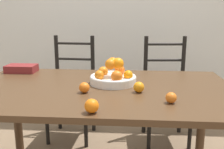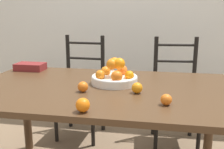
{
  "view_description": "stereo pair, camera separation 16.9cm",
  "coord_description": "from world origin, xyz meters",
  "px_view_note": "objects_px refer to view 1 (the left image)",
  "views": [
    {
      "loc": [
        0.2,
        -1.65,
        1.26
      ],
      "look_at": [
        0.08,
        -0.0,
        0.86
      ],
      "focal_mm": 42.0,
      "sensor_mm": 36.0,
      "label": 1
    },
    {
      "loc": [
        0.37,
        -1.63,
        1.26
      ],
      "look_at": [
        0.08,
        -0.0,
        0.86
      ],
      "focal_mm": 42.0,
      "sensor_mm": 36.0,
      "label": 2
    }
  ],
  "objects_px": {
    "orange_loose_2": "(139,87)",
    "chair_left": "(72,92)",
    "fruit_bowl": "(113,76)",
    "orange_loose_1": "(84,88)",
    "book_stack": "(21,69)",
    "chair_right": "(166,94)",
    "orange_loose_3": "(92,106)",
    "orange_loose_0": "(171,98)"
  },
  "relations": [
    {
      "from": "orange_loose_3",
      "to": "chair_left",
      "type": "distance_m",
      "value": 1.39
    },
    {
      "from": "orange_loose_3",
      "to": "book_stack",
      "type": "relative_size",
      "value": 0.3
    },
    {
      "from": "chair_right",
      "to": "chair_left",
      "type": "bearing_deg",
      "value": 174.96
    },
    {
      "from": "orange_loose_3",
      "to": "fruit_bowl",
      "type": "bearing_deg",
      "value": 83.03
    },
    {
      "from": "chair_left",
      "to": "chair_right",
      "type": "relative_size",
      "value": 1.0
    },
    {
      "from": "orange_loose_0",
      "to": "orange_loose_3",
      "type": "height_order",
      "value": "orange_loose_3"
    },
    {
      "from": "orange_loose_3",
      "to": "book_stack",
      "type": "xyz_separation_m",
      "value": [
        -0.71,
        0.84,
        -0.01
      ]
    },
    {
      "from": "orange_loose_3",
      "to": "chair_right",
      "type": "xyz_separation_m",
      "value": [
        0.53,
        1.29,
        -0.33
      ]
    },
    {
      "from": "chair_left",
      "to": "chair_right",
      "type": "height_order",
      "value": "same"
    },
    {
      "from": "chair_left",
      "to": "fruit_bowl",
      "type": "bearing_deg",
      "value": -54.23
    },
    {
      "from": "book_stack",
      "to": "fruit_bowl",
      "type": "bearing_deg",
      "value": -20.86
    },
    {
      "from": "orange_loose_2",
      "to": "book_stack",
      "type": "distance_m",
      "value": 1.07
    },
    {
      "from": "orange_loose_0",
      "to": "chair_left",
      "type": "distance_m",
      "value": 1.42
    },
    {
      "from": "orange_loose_2",
      "to": "chair_right",
      "type": "xyz_separation_m",
      "value": [
        0.3,
        0.93,
        -0.33
      ]
    },
    {
      "from": "orange_loose_1",
      "to": "orange_loose_0",
      "type": "bearing_deg",
      "value": -16.61
    },
    {
      "from": "orange_loose_2",
      "to": "orange_loose_3",
      "type": "bearing_deg",
      "value": -123.83
    },
    {
      "from": "orange_loose_0",
      "to": "chair_left",
      "type": "bearing_deg",
      "value": 126.02
    },
    {
      "from": "book_stack",
      "to": "orange_loose_3",
      "type": "bearing_deg",
      "value": -49.85
    },
    {
      "from": "orange_loose_0",
      "to": "orange_loose_1",
      "type": "height_order",
      "value": "orange_loose_1"
    },
    {
      "from": "orange_loose_2",
      "to": "chair_right",
      "type": "distance_m",
      "value": 1.03
    },
    {
      "from": "orange_loose_2",
      "to": "chair_left",
      "type": "bearing_deg",
      "value": 124.46
    },
    {
      "from": "chair_left",
      "to": "orange_loose_3",
      "type": "bearing_deg",
      "value": -69.19
    },
    {
      "from": "orange_loose_3",
      "to": "chair_right",
      "type": "bearing_deg",
      "value": 67.53
    },
    {
      "from": "fruit_bowl",
      "to": "orange_loose_3",
      "type": "bearing_deg",
      "value": -96.97
    },
    {
      "from": "orange_loose_2",
      "to": "orange_loose_3",
      "type": "relative_size",
      "value": 0.94
    },
    {
      "from": "fruit_bowl",
      "to": "chair_right",
      "type": "bearing_deg",
      "value": 57.88
    },
    {
      "from": "orange_loose_1",
      "to": "chair_right",
      "type": "height_order",
      "value": "chair_right"
    },
    {
      "from": "book_stack",
      "to": "orange_loose_0",
      "type": "bearing_deg",
      "value": -30.89
    },
    {
      "from": "fruit_bowl",
      "to": "chair_left",
      "type": "height_order",
      "value": "chair_left"
    },
    {
      "from": "orange_loose_2",
      "to": "book_stack",
      "type": "xyz_separation_m",
      "value": [
        -0.95,
        0.49,
        -0.0
      ]
    },
    {
      "from": "orange_loose_1",
      "to": "book_stack",
      "type": "distance_m",
      "value": 0.8
    },
    {
      "from": "orange_loose_2",
      "to": "chair_left",
      "type": "distance_m",
      "value": 1.18
    },
    {
      "from": "orange_loose_0",
      "to": "book_stack",
      "type": "xyz_separation_m",
      "value": [
        -1.12,
        0.67,
        -0.0
      ]
    },
    {
      "from": "orange_loose_2",
      "to": "chair_left",
      "type": "xyz_separation_m",
      "value": [
        -0.64,
        0.93,
        -0.33
      ]
    },
    {
      "from": "fruit_bowl",
      "to": "orange_loose_1",
      "type": "distance_m",
      "value": 0.28
    },
    {
      "from": "orange_loose_1",
      "to": "chair_right",
      "type": "xyz_separation_m",
      "value": [
        0.63,
        0.96,
        -0.33
      ]
    },
    {
      "from": "orange_loose_2",
      "to": "chair_left",
      "type": "height_order",
      "value": "chair_left"
    },
    {
      "from": "fruit_bowl",
      "to": "orange_loose_2",
      "type": "distance_m",
      "value": 0.26
    },
    {
      "from": "fruit_bowl",
      "to": "chair_left",
      "type": "xyz_separation_m",
      "value": [
        -0.47,
        0.74,
        -0.35
      ]
    },
    {
      "from": "chair_left",
      "to": "orange_loose_0",
      "type": "bearing_deg",
      "value": -50.54
    },
    {
      "from": "orange_loose_0",
      "to": "book_stack",
      "type": "relative_size",
      "value": 0.25
    },
    {
      "from": "fruit_bowl",
      "to": "orange_loose_0",
      "type": "distance_m",
      "value": 0.51
    }
  ]
}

